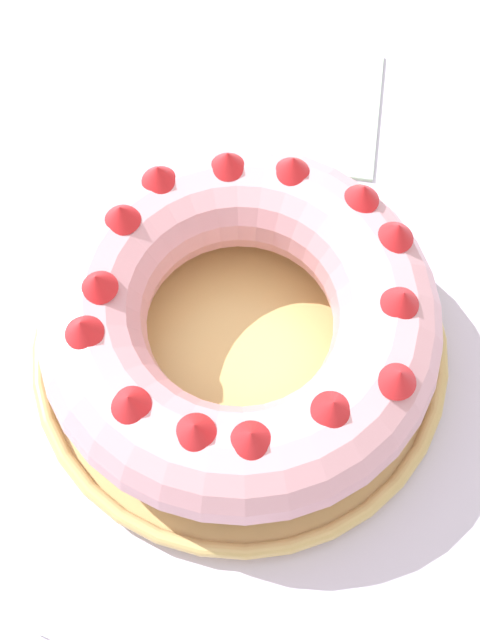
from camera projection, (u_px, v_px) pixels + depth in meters
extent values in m
plane|color=gray|center=(234.00, 515.00, 1.30)|extent=(8.00, 8.00, 0.00)
cube|color=silver|center=(228.00, 363.00, 0.65)|extent=(1.49, 1.06, 0.03)
cylinder|color=brown|center=(128.00, 20.00, 1.32)|extent=(0.06, 0.06, 0.70)
cylinder|color=tan|center=(240.00, 348.00, 0.64)|extent=(0.34, 0.34, 0.01)
torus|color=tan|center=(240.00, 344.00, 0.63)|extent=(0.35, 0.35, 0.01)
torus|color=#E09EAD|center=(240.00, 320.00, 0.58)|extent=(0.32, 0.32, 0.08)
cone|color=red|center=(121.00, 214.00, 0.57)|extent=(0.04, 0.04, 0.02)
cone|color=red|center=(97.00, 282.00, 0.54)|extent=(0.04, 0.04, 0.02)
cone|color=red|center=(82.00, 328.00, 0.53)|extent=(0.03, 0.03, 0.02)
cone|color=red|center=(129.00, 401.00, 0.50)|extent=(0.03, 0.03, 0.02)
cone|color=red|center=(195.00, 429.00, 0.50)|extent=(0.03, 0.03, 0.02)
cone|color=red|center=(251.00, 437.00, 0.49)|extent=(0.03, 0.03, 0.02)
cone|color=red|center=(332.00, 406.00, 0.50)|extent=(0.03, 0.03, 0.02)
cone|color=red|center=(398.00, 377.00, 0.51)|extent=(0.03, 0.03, 0.02)
cone|color=red|center=(402.00, 298.00, 0.54)|extent=(0.04, 0.04, 0.02)
cone|color=red|center=(397.00, 231.00, 0.56)|extent=(0.04, 0.04, 0.02)
cone|color=red|center=(363.00, 193.00, 0.58)|extent=(0.04, 0.04, 0.02)
cone|color=red|center=(293.00, 165.00, 0.59)|extent=(0.03, 0.03, 0.02)
cone|color=red|center=(228.00, 160.00, 0.59)|extent=(0.03, 0.03, 0.02)
cone|color=red|center=(158.00, 174.00, 0.58)|extent=(0.03, 0.03, 0.02)
cube|color=#B2D1B7|center=(323.00, 109.00, 0.75)|extent=(0.18, 0.14, 0.00)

